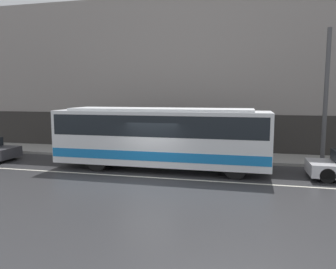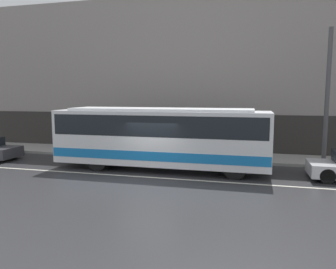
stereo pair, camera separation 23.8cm
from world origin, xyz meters
name	(u,v)px [view 1 (the left image)]	position (x,y,z in m)	size (l,w,h in m)	color
ground_plane	(149,177)	(0.00, 0.00, 0.00)	(60.00, 60.00, 0.00)	#2D2D30
sidewalk	(175,155)	(0.00, 5.53, 0.08)	(60.00, 3.06, 0.15)	gray
building_facade	(180,78)	(0.00, 7.20, 4.93)	(60.00, 0.35, 10.22)	gray
lane_stripe	(149,177)	(0.00, 0.00, 0.00)	(54.00, 0.14, 0.01)	beige
transit_bus	(160,135)	(0.08, 1.71, 1.77)	(10.81, 2.51, 3.14)	white
utility_pole_near	(326,96)	(8.41, 4.87, 3.73)	(0.23, 0.23, 7.15)	#4C4C4F
pedestrian_waiting	(180,142)	(0.31, 5.53, 0.91)	(0.36, 0.36, 1.64)	#333338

